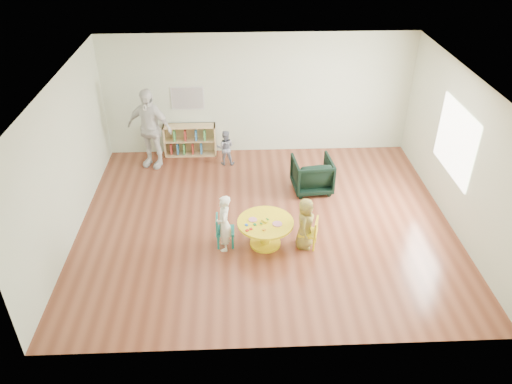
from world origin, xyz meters
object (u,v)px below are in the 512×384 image
child_right (305,224)px  adult_caretaker (149,128)px  activity_table (265,229)px  kid_chair_left (223,230)px  child_left (224,223)px  bookshelf (190,140)px  toddler (225,148)px  armchair (312,174)px  kid_chair_right (311,232)px

child_right → adult_caretaker: size_ratio=0.54×
activity_table → kid_chair_left: size_ratio=1.66×
child_left → bookshelf: bearing=-166.3°
kid_chair_left → activity_table: bearing=87.8°
activity_table → child_left: size_ratio=0.93×
kid_chair_left → toddler: size_ratio=0.72×
adult_caretaker → armchair: bearing=1.3°
toddler → adult_caretaker: adult_caretaker is taller
bookshelf → toddler: 0.99m
kid_chair_right → bookshelf: size_ratio=0.48×
child_right → adult_caretaker: (-3.07, 3.12, 0.42)m
kid_chair_left → toddler: bearing=179.4°
kid_chair_right → child_right: (-0.10, 0.01, 0.18)m
kid_chair_left → child_left: child_left is taller
armchair → child_left: bearing=41.2°
bookshelf → toddler: (0.84, -0.52, 0.05)m
kid_chair_left → armchair: bearing=134.2°
armchair → child_right: child_right is taller
adult_caretaker → toddler: bearing=19.8°
kid_chair_left → child_right: bearing=85.9°
armchair → child_right: size_ratio=0.82×
kid_chair_right → child_right: size_ratio=0.59×
armchair → kid_chair_right: bearing=76.3°
kid_chair_right → child_left: (-1.51, 0.01, 0.23)m
toddler → child_left: bearing=94.0°
kid_chair_left → child_left: size_ratio=0.56×
kid_chair_right → child_left: 1.53m
child_left → activity_table: bearing=96.4°
adult_caretaker → kid_chair_left: bearing=-40.7°
activity_table → child_left: (-0.72, -0.08, 0.19)m
armchair → toddler: 2.17m
activity_table → adult_caretaker: 3.91m
kid_chair_right → adult_caretaker: adult_caretaker is taller
kid_chair_right → bookshelf: 4.32m
toddler → adult_caretaker: size_ratio=0.46×
child_left → kid_chair_left: bearing=-162.3°
activity_table → kid_chair_right: bearing=-6.1°
child_left → armchair: bearing=136.8°
armchair → child_right: bearing=73.2°
kid_chair_right → armchair: armchair is taller
kid_chair_right → child_right: 0.21m
child_left → adult_caretaker: bearing=-151.5°
kid_chair_right → bookshelf: bearing=48.8°
armchair → child_left: child_left is taller
activity_table → toddler: 3.10m
activity_table → armchair: size_ratio=1.24×
child_left → toddler: size_ratio=1.30×
kid_chair_right → child_right: bearing=100.3°
kid_chair_left → bookshelf: bearing=-167.0°
child_right → toddler: child_right is taller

